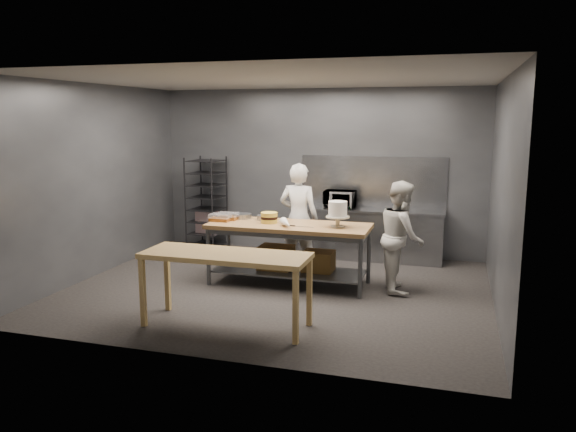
{
  "coord_description": "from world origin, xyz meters",
  "views": [
    {
      "loc": [
        2.43,
        -7.53,
        2.48
      ],
      "look_at": [
        0.09,
        0.25,
        1.05
      ],
      "focal_mm": 35.0,
      "sensor_mm": 36.0,
      "label": 1
    }
  ],
  "objects_px": {
    "near_counter": "(226,260)",
    "chef_behind": "(299,218)",
    "work_table": "(291,247)",
    "chef_right": "(401,236)",
    "microwave": "(340,199)",
    "speed_rack": "(207,204)",
    "frosted_cake_stand": "(338,211)",
    "layer_cake": "(269,218)"
  },
  "relations": [
    {
      "from": "chef_behind",
      "to": "layer_cake",
      "type": "height_order",
      "value": "chef_behind"
    },
    {
      "from": "work_table",
      "to": "microwave",
      "type": "height_order",
      "value": "microwave"
    },
    {
      "from": "speed_rack",
      "to": "microwave",
      "type": "height_order",
      "value": "speed_rack"
    },
    {
      "from": "near_counter",
      "to": "frosted_cake_stand",
      "type": "distance_m",
      "value": 2.11
    },
    {
      "from": "microwave",
      "to": "frosted_cake_stand",
      "type": "height_order",
      "value": "frosted_cake_stand"
    },
    {
      "from": "near_counter",
      "to": "chef_behind",
      "type": "relative_size",
      "value": 1.13
    },
    {
      "from": "near_counter",
      "to": "speed_rack",
      "type": "bearing_deg",
      "value": 117.94
    },
    {
      "from": "chef_behind",
      "to": "speed_rack",
      "type": "bearing_deg",
      "value": -22.87
    },
    {
      "from": "frosted_cake_stand",
      "to": "chef_behind",
      "type": "bearing_deg",
      "value": 136.18
    },
    {
      "from": "work_table",
      "to": "speed_rack",
      "type": "height_order",
      "value": "speed_rack"
    },
    {
      "from": "chef_behind",
      "to": "layer_cake",
      "type": "distance_m",
      "value": 0.78
    },
    {
      "from": "chef_behind",
      "to": "layer_cake",
      "type": "relative_size",
      "value": 7.09
    },
    {
      "from": "microwave",
      "to": "chef_behind",
      "type": "bearing_deg",
      "value": -111.0
    },
    {
      "from": "near_counter",
      "to": "layer_cake",
      "type": "bearing_deg",
      "value": 92.6
    },
    {
      "from": "chef_behind",
      "to": "layer_cake",
      "type": "xyz_separation_m",
      "value": [
        -0.25,
        -0.73,
        0.12
      ]
    },
    {
      "from": "chef_right",
      "to": "work_table",
      "type": "bearing_deg",
      "value": 81.97
    },
    {
      "from": "near_counter",
      "to": "microwave",
      "type": "height_order",
      "value": "microwave"
    },
    {
      "from": "work_table",
      "to": "frosted_cake_stand",
      "type": "bearing_deg",
      "value": -4.01
    },
    {
      "from": "speed_rack",
      "to": "layer_cake",
      "type": "height_order",
      "value": "speed_rack"
    },
    {
      "from": "work_table",
      "to": "speed_rack",
      "type": "bearing_deg",
      "value": 141.04
    },
    {
      "from": "chef_behind",
      "to": "microwave",
      "type": "height_order",
      "value": "chef_behind"
    },
    {
      "from": "chef_behind",
      "to": "near_counter",
      "type": "bearing_deg",
      "value": 90.05
    },
    {
      "from": "chef_right",
      "to": "microwave",
      "type": "distance_m",
      "value": 2.13
    },
    {
      "from": "chef_behind",
      "to": "microwave",
      "type": "distance_m",
      "value": 1.23
    },
    {
      "from": "chef_behind",
      "to": "chef_right",
      "type": "xyz_separation_m",
      "value": [
        1.69,
        -0.56,
        -0.08
      ]
    },
    {
      "from": "work_table",
      "to": "microwave",
      "type": "distance_m",
      "value": 1.95
    },
    {
      "from": "frosted_cake_stand",
      "to": "layer_cake",
      "type": "bearing_deg",
      "value": 178.33
    },
    {
      "from": "chef_right",
      "to": "frosted_cake_stand",
      "type": "distance_m",
      "value": 0.98
    },
    {
      "from": "chef_right",
      "to": "layer_cake",
      "type": "xyz_separation_m",
      "value": [
        -1.94,
        -0.17,
        0.2
      ]
    },
    {
      "from": "chef_behind",
      "to": "frosted_cake_stand",
      "type": "bearing_deg",
      "value": 139.96
    },
    {
      "from": "work_table",
      "to": "layer_cake",
      "type": "distance_m",
      "value": 0.54
    },
    {
      "from": "work_table",
      "to": "chef_right",
      "type": "bearing_deg",
      "value": 5.28
    },
    {
      "from": "near_counter",
      "to": "speed_rack",
      "type": "distance_m",
      "value": 4.15
    },
    {
      "from": "work_table",
      "to": "layer_cake",
      "type": "bearing_deg",
      "value": -176.65
    },
    {
      "from": "chef_behind",
      "to": "frosted_cake_stand",
      "type": "height_order",
      "value": "chef_behind"
    },
    {
      "from": "work_table",
      "to": "near_counter",
      "type": "bearing_deg",
      "value": -97.5
    },
    {
      "from": "chef_right",
      "to": "microwave",
      "type": "bearing_deg",
      "value": 22.92
    },
    {
      "from": "layer_cake",
      "to": "chef_right",
      "type": "bearing_deg",
      "value": 4.95
    },
    {
      "from": "near_counter",
      "to": "chef_behind",
      "type": "xyz_separation_m",
      "value": [
        0.17,
        2.61,
        0.07
      ]
    },
    {
      "from": "chef_right",
      "to": "layer_cake",
      "type": "distance_m",
      "value": 1.96
    },
    {
      "from": "work_table",
      "to": "chef_behind",
      "type": "height_order",
      "value": "chef_behind"
    },
    {
      "from": "microwave",
      "to": "frosted_cake_stand",
      "type": "bearing_deg",
      "value": -79.37
    }
  ]
}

